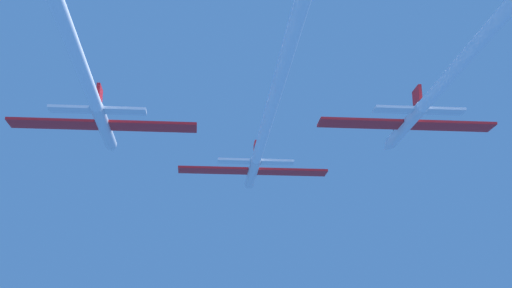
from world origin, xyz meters
TOP-DOWN VIEW (x-y plane):
  - jet_lead at (0.00, -23.31)m, footprint 19.80×75.15m
  - jet_left_wing at (-17.36, -36.20)m, footprint 19.80×65.04m
  - jet_right_wing at (15.85, -37.39)m, footprint 19.80×68.64m

SIDE VIEW (x-z plane):
  - jet_left_wing at x=-17.36m, z-range -2.14..1.14m
  - jet_lead at x=0.00m, z-range -1.86..1.42m
  - jet_right_wing at x=15.85m, z-range -0.92..2.36m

